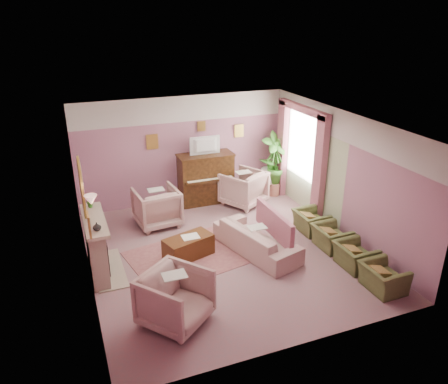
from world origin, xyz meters
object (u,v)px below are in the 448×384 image
object	(u,v)px
coffee_table	(188,247)
sofa	(257,234)
floral_armchair_front	(175,296)
side_table	(270,181)
olive_chair_a	(383,274)
floral_armchair_left	(157,205)
olive_chair_d	(311,218)
television	(206,145)
piano	(206,179)
olive_chair_b	(355,252)
floral_armchair_right	(243,186)
olive_chair_c	(331,234)

from	to	relation	value
coffee_table	sofa	world-z (taller)	sofa
floral_armchair_front	coffee_table	bearing A→B (deg)	67.49
coffee_table	side_table	size ratio (longest dim) A/B	1.43
coffee_table	olive_chair_a	xyz separation A→B (m)	(2.96, -2.40, 0.11)
sofa	floral_armchair_left	bearing A→B (deg)	129.22
olive_chair_d	side_table	distance (m)	2.47
television	olive_chair_d	distance (m)	3.24
television	sofa	world-z (taller)	television
floral_armchair_left	floral_armchair_front	size ratio (longest dim) A/B	1.00
floral_armchair_left	floral_armchair_front	xyz separation A→B (m)	(-0.54, -3.60, 0.00)
floral_armchair_left	piano	bearing A→B (deg)	29.71
olive_chair_b	side_table	world-z (taller)	side_table
floral_armchair_left	olive_chair_b	xyz separation A→B (m)	(3.22, -3.27, -0.17)
floral_armchair_right	olive_chair_c	bearing A→B (deg)	-73.32
floral_armchair_left	olive_chair_a	xyz separation A→B (m)	(3.22, -4.09, -0.17)
olive_chair_c	coffee_table	bearing A→B (deg)	165.57
olive_chair_d	sofa	bearing A→B (deg)	-165.85
sofa	olive_chair_a	xyz separation A→B (m)	(1.57, -2.06, -0.08)
television	olive_chair_d	size ratio (longest dim) A/B	1.04
floral_armchair_front	side_table	world-z (taller)	floral_armchair_front
floral_armchair_left	olive_chair_c	size ratio (longest dim) A/B	1.32
coffee_table	olive_chair_c	size ratio (longest dim) A/B	1.30
coffee_table	olive_chair_b	bearing A→B (deg)	-28.10
piano	olive_chair_a	bearing A→B (deg)	-71.13
sofa	floral_armchair_right	distance (m)	2.49
coffee_table	olive_chair_c	bearing A→B (deg)	-14.43
sofa	floral_armchair_right	xyz separation A→B (m)	(0.73, 2.37, 0.09)
floral_armchair_right	floral_armchair_front	world-z (taller)	same
olive_chair_b	floral_armchair_left	bearing A→B (deg)	134.58
floral_armchair_right	olive_chair_d	world-z (taller)	floral_armchair_right
olive_chair_c	olive_chair_d	world-z (taller)	same
piano	olive_chair_b	distance (m)	4.49
piano	coffee_table	bearing A→B (deg)	-116.38
olive_chair_b	coffee_table	bearing A→B (deg)	151.90
piano	floral_armchair_front	xyz separation A→B (m)	(-2.06, -4.48, -0.14)
side_table	olive_chair_a	bearing A→B (deg)	-92.17
coffee_table	olive_chair_c	xyz separation A→B (m)	(2.96, -0.76, 0.11)
olive_chair_b	olive_chair_d	xyz separation A→B (m)	(0.00, 1.64, 0.00)
piano	television	distance (m)	0.95
floral_armchair_right	side_table	size ratio (longest dim) A/B	1.45
floral_armchair_left	olive_chair_c	distance (m)	4.05
piano	floral_armchair_front	distance (m)	4.93
side_table	floral_armchair_front	bearing A→B (deg)	-131.65
olive_chair_c	television	bearing A→B (deg)	117.40
television	olive_chair_a	size ratio (longest dim) A/B	1.04
floral_armchair_right	olive_chair_d	bearing A→B (deg)	-67.03
television	olive_chair_b	xyz separation A→B (m)	(1.70, -4.09, -1.27)
side_table	piano	bearing A→B (deg)	178.78
piano	floral_armchair_right	size ratio (longest dim) A/B	1.38
piano	olive_chair_b	xyz separation A→B (m)	(1.70, -4.14, -0.32)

